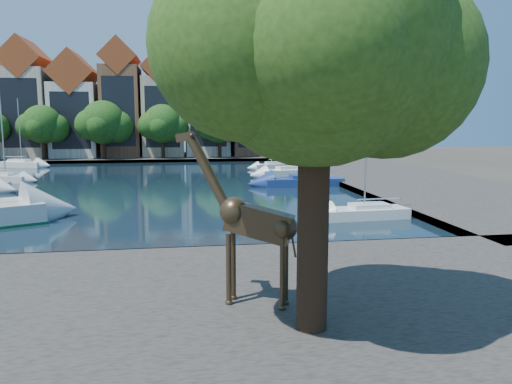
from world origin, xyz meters
TOP-DOWN VIEW (x-y plane):
  - ground at (0.00, 0.00)m, footprint 160.00×160.00m
  - water_basin at (0.00, 24.00)m, footprint 38.00×50.00m
  - near_quay at (0.00, -7.00)m, footprint 50.00×14.00m
  - far_quay at (0.00, 56.00)m, footprint 60.00×16.00m
  - right_quay at (25.00, 24.00)m, footprint 14.00×52.00m
  - plane_tree at (7.62, -9.01)m, footprint 8.32×6.40m
  - townhouse_west_mid at (-17.00, 55.99)m, footprint 5.94×9.18m
  - townhouse_west_inner at (-10.50, 55.99)m, footprint 6.43×9.18m
  - townhouse_center at (-4.00, 55.99)m, footprint 5.44×9.18m
  - townhouse_east_inner at (2.00, 55.99)m, footprint 5.94×9.18m
  - townhouse_east_mid at (8.50, 55.99)m, footprint 6.43×9.18m
  - townhouse_east_end at (15.00, 55.99)m, footprint 5.44×9.18m
  - far_tree_west at (-13.91, 50.49)m, footprint 6.76×5.20m
  - far_tree_mid_west at (-5.89, 50.49)m, footprint 7.80×6.00m
  - far_tree_mid_east at (2.10, 50.49)m, footprint 7.02×5.40m
  - far_tree_east at (10.11, 50.49)m, footprint 7.54×5.80m
  - far_tree_far_east at (18.09, 50.49)m, footprint 6.76×5.20m
  - giraffe_statue at (6.15, -7.01)m, footprint 3.38×1.75m
  - sailboat_left_d at (-12.00, 28.67)m, footprint 5.04×3.33m
  - sailboat_left_e at (-15.00, 44.00)m, footprint 5.73×3.61m
  - sailboat_right_a at (15.00, 6.78)m, footprint 5.27×2.16m
  - sailboat_right_b at (15.00, 21.63)m, footprint 6.98×2.59m
  - sailboat_right_c at (15.00, 28.99)m, footprint 5.82×3.19m
  - sailboat_right_d at (15.00, 36.77)m, footprint 4.52×2.38m

SIDE VIEW (x-z plane):
  - ground at x=0.00m, z-range 0.00..0.00m
  - water_basin at x=0.00m, z-range 0.00..0.08m
  - near_quay at x=0.00m, z-range 0.00..0.50m
  - far_quay at x=0.00m, z-range 0.00..0.50m
  - right_quay at x=25.00m, z-range 0.00..0.50m
  - sailboat_left_d at x=-12.00m, z-range -3.10..4.20m
  - sailboat_right_a at x=15.00m, z-range -3.77..4.88m
  - sailboat_right_d at x=15.00m, z-range -3.18..4.30m
  - sailboat_left_e at x=-15.00m, z-range -3.56..4.77m
  - sailboat_right_b at x=15.00m, z-range -4.64..5.87m
  - sailboat_right_c at x=15.00m, z-range -5.04..6.38m
  - giraffe_statue at x=6.15m, z-range 0.46..5.52m
  - far_tree_west at x=-13.91m, z-range 1.40..8.76m
  - far_tree_far_east at x=18.09m, z-range 1.40..8.76m
  - far_tree_mid_east at x=2.10m, z-range 1.37..8.89m
  - far_tree_east at x=10.11m, z-range 1.32..9.16m
  - far_tree_mid_west at x=-5.89m, z-range 1.29..9.29m
  - townhouse_east_end at x=15.00m, z-range -0.11..14.32m
  - townhouse_west_inner at x=-10.50m, z-range -0.22..14.92m
  - plane_tree at x=7.62m, z-range 2.36..12.98m
  - townhouse_east_inner at x=2.00m, z-range -0.16..15.63m
  - townhouse_east_mid at x=8.50m, z-range -0.22..16.43m
  - townhouse_west_mid at x=-17.00m, z-range -0.16..16.63m
  - townhouse_center at x=-4.00m, z-range -0.10..16.83m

